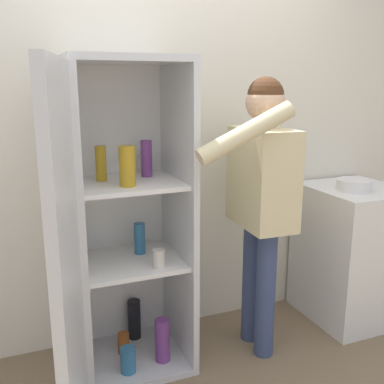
% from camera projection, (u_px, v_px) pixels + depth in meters
% --- Properties ---
extents(wall_back, '(7.00, 0.06, 2.55)m').
position_uv_depth(wall_back, '(147.00, 138.00, 2.76)').
color(wall_back, silver).
rests_on(wall_back, ground_plane).
extents(refrigerator, '(0.80, 1.16, 1.74)m').
position_uv_depth(refrigerator, '(116.00, 230.00, 2.36)').
color(refrigerator, silver).
rests_on(refrigerator, ground_plane).
extents(person, '(0.65, 0.59, 1.64)m').
position_uv_depth(person, '(261.00, 185.00, 2.57)').
color(person, '#384770').
rests_on(person, ground_plane).
extents(counter, '(0.59, 0.63, 0.93)m').
position_uv_depth(counter, '(351.00, 252.00, 3.10)').
color(counter, white).
rests_on(counter, ground_plane).
extents(bowl, '(0.22, 0.22, 0.07)m').
position_uv_depth(bowl, '(354.00, 185.00, 2.90)').
color(bowl, white).
rests_on(bowl, counter).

